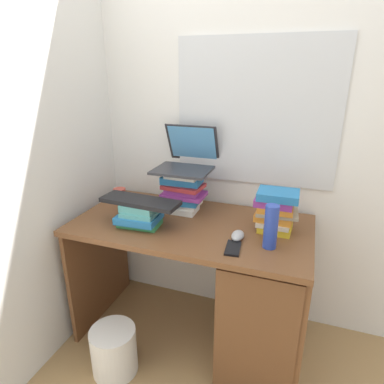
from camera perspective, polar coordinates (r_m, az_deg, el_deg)
ground_plane at (r=2.23m, az=-0.11°, el=-22.89°), size 6.00×6.00×0.00m
wall_back at (r=1.99m, az=3.71°, el=13.79°), size 6.00×0.06×2.60m
wall_left at (r=1.99m, az=-20.18°, el=12.62°), size 0.05×6.00×2.60m
desk at (r=1.89m, az=9.04°, el=-16.29°), size 1.26×0.66×0.75m
book_stack_tall at (r=1.90m, az=-1.56°, el=0.10°), size 0.25×0.19×0.24m
book_stack_keyboard_riser at (r=1.77m, az=-8.89°, el=-3.82°), size 0.23×0.20×0.12m
book_stack_side at (r=1.73m, az=14.14°, el=-3.02°), size 0.22×0.18×0.22m
laptop at (r=1.91m, az=-0.91°, el=5.78°), size 0.31×0.35×0.24m
keyboard at (r=1.75m, az=-8.89°, el=-1.58°), size 0.43×0.17×0.02m
computer_mouse at (r=1.65m, az=7.84°, el=-7.40°), size 0.06×0.10×0.04m
mug at (r=2.09m, az=-12.23°, el=-0.67°), size 0.11×0.08×0.09m
water_bottle at (r=1.56m, az=13.37°, el=-5.82°), size 0.06×0.06×0.21m
cell_phone at (r=1.56m, az=7.06°, el=-9.52°), size 0.08×0.14×0.01m
wastebasket at (r=1.99m, az=-13.22°, el=-24.93°), size 0.24×0.24×0.26m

